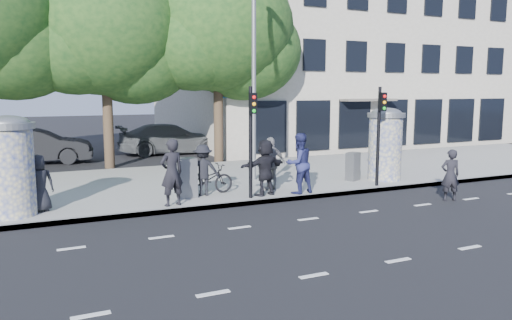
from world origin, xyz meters
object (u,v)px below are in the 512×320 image
traffic_pole_near (251,131)px  street_lamp (255,52)px  man_road (450,175)px  traffic_pole_far (380,126)px  cabinet_left (187,178)px  ad_column_right (385,142)px  car_right (171,139)px  ped_c (299,163)px  ped_f (265,167)px  ped_b (172,173)px  cabinet_right (353,166)px  ped_e (271,164)px  ped_d (203,170)px  bicycle (206,180)px  car_mid (36,146)px  ad_column_left (10,164)px  ped_a (39,183)px

traffic_pole_near → street_lamp: (1.40, 2.84, 2.56)m
traffic_pole_near → man_road: traffic_pole_near is taller
traffic_pole_far → cabinet_left: size_ratio=2.77×
ad_column_right → man_road: (-0.01, -3.17, -0.73)m
car_right → ped_c: bearing=-174.9°
ped_f → man_road: size_ratio=1.09×
ped_b → cabinet_right: bearing=177.4°
ped_e → ped_f: 0.85m
cabinet_left → ped_d: bearing=11.5°
traffic_pole_far → bicycle: size_ratio=1.86×
man_road → cabinet_right: bearing=-49.4°
traffic_pole_far → traffic_pole_near: bearing=180.0°
ped_f → car_mid: 13.07m
man_road → cabinet_left: (-7.55, 3.20, -0.05)m
man_road → cabinet_left: size_ratio=1.32×
traffic_pole_near → cabinet_right: bearing=15.0°
ad_column_right → ped_e: ad_column_right is taller
traffic_pole_far → ped_f: 4.39m
traffic_pole_far → bicycle: 6.19m
cabinet_left → cabinet_right: size_ratio=1.19×
ad_column_left → car_mid: bearing=85.9°
ped_d → ped_a: bearing=10.0°
car_right → ped_b: bearing=166.5°
ad_column_left → ad_column_right: same height
traffic_pole_far → ped_f: bearing=176.7°
ad_column_left → ped_d: size_ratio=1.65×
bicycle → car_right: bearing=-15.6°
ped_a → ped_b: size_ratio=0.82×
ped_c → bicycle: (-2.77, 1.03, -0.49)m
street_lamp → cabinet_left: 5.47m
cabinet_left → car_right: (2.63, 11.71, 0.04)m
ped_a → cabinet_left: (4.17, 0.07, -0.17)m
ped_f → cabinet_right: 4.18m
cabinet_left → ad_column_left: bearing=-174.5°
cabinet_right → car_right: size_ratio=0.18×
ped_e → car_mid: 12.79m
ad_column_right → car_mid: 15.83m
ad_column_right → ped_d: (-7.00, 0.11, -0.58)m
ped_c → ped_e: size_ratio=1.10×
traffic_pole_far → cabinet_left: 6.79m
ad_column_right → ped_f: 5.28m
street_lamp → cabinet_right: size_ratio=7.77×
cabinet_right → ped_f: bearing=169.4°
bicycle → cabinet_left: bearing=96.5°
traffic_pole_near → cabinet_left: traffic_pole_near is taller
ped_a → car_mid: size_ratio=0.31×
ped_e → car_mid: ped_e is taller
ped_d → car_right: ped_d is taller
ad_column_right → ped_d: 7.03m
ped_c → cabinet_right: size_ratio=1.88×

